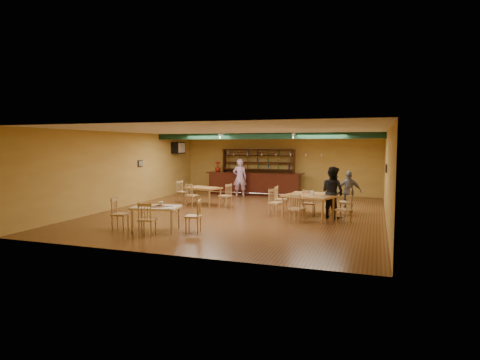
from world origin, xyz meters
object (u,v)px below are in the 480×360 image
(dining_table_d, at_px, (308,207))
(near_table, at_px, (156,219))
(patron_right_a, at_px, (332,192))
(patron_bar, at_px, (240,178))
(dining_table_a, at_px, (203,196))
(dining_table_b, at_px, (312,203))
(bar_counter, at_px, (255,184))

(dining_table_d, relative_size, near_table, 1.22)
(dining_table_d, distance_m, patron_right_a, 1.03)
(patron_bar, bearing_deg, dining_table_a, 59.30)
(dining_table_a, xyz_separation_m, dining_table_b, (4.66, -0.64, 0.00))
(dining_table_b, height_order, near_table, dining_table_b)
(bar_counter, relative_size, dining_table_b, 3.31)
(dining_table_b, relative_size, dining_table_d, 0.90)
(bar_counter, distance_m, dining_table_d, 6.77)
(dining_table_a, height_order, dining_table_b, dining_table_b)
(near_table, height_order, patron_right_a, patron_right_a)
(bar_counter, distance_m, dining_table_a, 3.94)
(dining_table_a, xyz_separation_m, patron_bar, (0.62, 2.94, 0.55))
(dining_table_a, relative_size, near_table, 1.10)
(bar_counter, relative_size, dining_table_a, 3.33)
(near_table, xyz_separation_m, patron_bar, (-0.20, 8.13, 0.56))
(bar_counter, height_order, dining_table_a, bar_counter)
(bar_counter, bearing_deg, dining_table_b, -51.26)
(bar_counter, bearing_deg, patron_bar, -121.21)
(patron_right_a, bearing_deg, dining_table_a, 22.09)
(dining_table_b, bearing_deg, dining_table_a, 172.96)
(near_table, relative_size, patron_right_a, 0.75)
(dining_table_a, height_order, dining_table_d, dining_table_d)
(bar_counter, relative_size, patron_right_a, 2.75)
(dining_table_a, relative_size, dining_table_b, 0.99)
(dining_table_b, distance_m, patron_bar, 5.43)
(dining_table_b, distance_m, dining_table_d, 1.33)
(bar_counter, relative_size, near_table, 3.65)
(dining_table_a, height_order, near_table, dining_table_a)
(dining_table_a, bearing_deg, dining_table_b, 9.09)
(dining_table_d, relative_size, patron_bar, 0.89)
(bar_counter, height_order, dining_table_d, bar_counter)
(near_table, distance_m, patron_right_a, 5.98)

